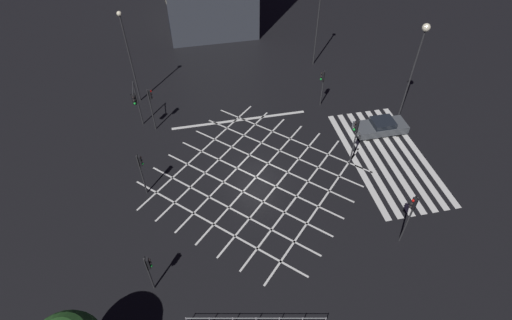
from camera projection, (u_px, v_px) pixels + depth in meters
ground_plane at (256, 177)px, 30.91m from camera, size 200.00×200.00×0.00m
road_markings at (330, 162)px, 32.07m from camera, size 18.19×22.99×0.01m
traffic_light_ne_cross at (151, 101)px, 33.04m from camera, size 0.36×0.39×4.12m
traffic_light_nw_cross at (149, 267)px, 22.66m from camera, size 0.36×0.39×3.26m
traffic_light_median_south at (355, 134)px, 29.74m from camera, size 0.36×0.39×4.42m
traffic_light_sw_cross at (411, 211)px, 24.55m from camera, size 0.36×0.39×4.39m
traffic_light_median_north at (141, 167)px, 27.89m from camera, size 0.36×0.39×3.80m
traffic_light_ne_main at (136, 100)px, 32.70m from camera, size 1.94×0.36×4.41m
traffic_light_se_cross at (322, 81)px, 35.78m from camera, size 0.36×0.39×3.65m
street_lamp_east at (128, 48)px, 34.30m from camera, size 0.41×0.41×8.75m
street_lamp_west at (419, 51)px, 30.91m from camera, size 0.61×0.61×9.25m
street_lamp_far at (319, 7)px, 38.53m from camera, size 0.44×0.44×9.66m
waiting_car at (381, 127)px, 34.34m from camera, size 1.83×4.47×1.28m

